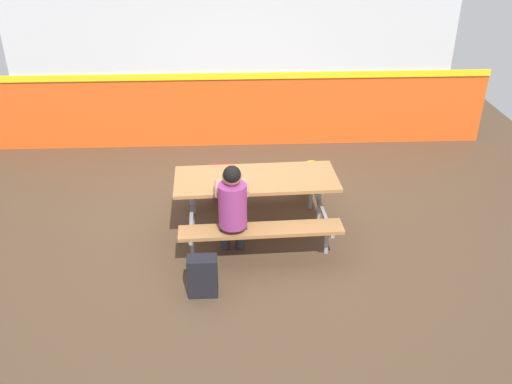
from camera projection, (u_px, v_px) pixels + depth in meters
ground_plane at (238, 233)px, 6.68m from camera, size 10.00×10.00×0.02m
accent_backdrop at (233, 69)px, 8.43m from camera, size 8.00×0.14×2.60m
picnic_table_main at (256, 190)px, 6.41m from camera, size 1.89×1.62×0.74m
student_nearer at (232, 205)px, 5.83m from camera, size 0.37×0.53×1.21m
backpack_dark at (222, 181)px, 7.39m from camera, size 0.30×0.22×0.44m
tote_bag_bright at (311, 179)px, 7.48m from camera, size 0.34×0.21×0.43m
satchel_spare at (203, 276)px, 5.56m from camera, size 0.30×0.22×0.44m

